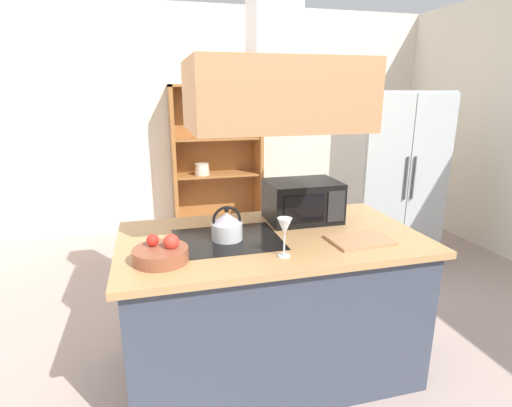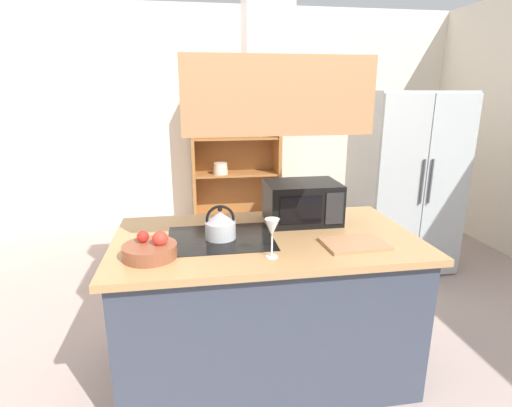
% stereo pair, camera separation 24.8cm
% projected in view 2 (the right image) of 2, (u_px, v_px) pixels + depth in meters
% --- Properties ---
extents(ground_plane, '(7.80, 7.80, 0.00)m').
position_uv_depth(ground_plane, '(263.00, 367.00, 2.59)').
color(ground_plane, '#A79189').
extents(wall_back, '(6.00, 0.12, 2.70)m').
position_uv_depth(wall_back, '(221.00, 121.00, 5.07)').
color(wall_back, silver).
rests_on(wall_back, ground).
extents(kitchen_island, '(1.76, 0.98, 0.90)m').
position_uv_depth(kitchen_island, '(265.00, 304.00, 2.47)').
color(kitchen_island, '#383F4F').
rests_on(kitchen_island, ground).
extents(range_hood, '(0.90, 0.70, 1.18)m').
position_uv_depth(range_hood, '(267.00, 75.00, 2.10)').
color(range_hood, '#B67B4E').
extents(refrigerator, '(0.90, 0.78, 1.72)m').
position_uv_depth(refrigerator, '(403.00, 181.00, 3.93)').
color(refrigerator, '#B5BFBF').
rests_on(refrigerator, ground).
extents(dish_cabinet, '(1.09, 0.40, 1.79)m').
position_uv_depth(dish_cabinet, '(235.00, 167.00, 5.04)').
color(dish_cabinet, '#A66732').
rests_on(dish_cabinet, ground).
extents(kettle, '(0.18, 0.18, 0.20)m').
position_uv_depth(kettle, '(220.00, 225.00, 2.28)').
color(kettle, silver).
rests_on(kettle, kitchen_island).
extents(cutting_board, '(0.35, 0.26, 0.02)m').
position_uv_depth(cutting_board, '(354.00, 244.00, 2.20)').
color(cutting_board, '#B47E55').
rests_on(cutting_board, kitchen_island).
extents(microwave, '(0.46, 0.35, 0.26)m').
position_uv_depth(microwave, '(302.00, 202.00, 2.58)').
color(microwave, black).
rests_on(microwave, kitchen_island).
extents(wine_glass_on_counter, '(0.08, 0.08, 0.21)m').
position_uv_depth(wine_glass_on_counter, '(272.00, 229.00, 2.01)').
color(wine_glass_on_counter, silver).
rests_on(wine_glass_on_counter, kitchen_island).
extents(fruit_bowl, '(0.27, 0.27, 0.14)m').
position_uv_depth(fruit_bowl, '(150.00, 249.00, 2.04)').
color(fruit_bowl, brown).
rests_on(fruit_bowl, kitchen_island).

